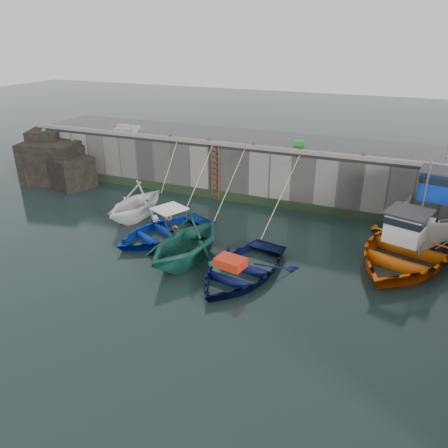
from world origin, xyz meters
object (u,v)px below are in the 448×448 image
at_px(boat_near_blue, 162,237).
at_px(boat_far_white, 432,218).
at_px(bollard_e, 364,157).
at_px(boat_near_white, 138,217).
at_px(bollard_a, 171,137).
at_px(boat_near_blacktrim, 187,261).
at_px(fish_crate, 299,143).
at_px(boat_far_orange, 406,249).
at_px(ladder, 215,173).
at_px(bollard_d, 301,150).
at_px(bollard_c, 254,146).
at_px(bollard_b, 209,141).
at_px(boat_near_navy, 241,275).

bearing_deg(boat_near_blue, boat_far_white, 46.48).
distance_m(boat_far_white, bollard_e, 4.33).
distance_m(boat_near_white, bollard_a, 5.52).
xyz_separation_m(boat_near_blacktrim, bollard_a, (-4.96, 7.69, 3.30)).
xyz_separation_m(boat_far_white, fish_crate, (-7.18, 2.90, 2.20)).
bearing_deg(boat_near_blue, boat_far_orange, 35.77).
xyz_separation_m(ladder, bollard_a, (-3.00, 0.34, 1.71)).
relative_size(boat_near_white, bollard_d, 15.10).
height_order(ladder, bollard_c, bollard_c).
bearing_deg(boat_near_white, ladder, 60.52).
relative_size(boat_far_orange, bollard_c, 29.95).
bearing_deg(boat_near_white, bollard_b, 67.54).
distance_m(boat_near_white, bollard_b, 5.93).
bearing_deg(bollard_e, bollard_d, 180.00).
distance_m(boat_near_blacktrim, fish_crate, 10.13).
bearing_deg(boat_near_blue, ladder, 112.10).
relative_size(boat_far_white, bollard_a, 25.08).
distance_m(boat_far_white, boat_far_orange, 2.81).
bearing_deg(bollard_b, bollard_c, 0.00).
distance_m(ladder, boat_far_white, 11.55).
height_order(boat_near_white, bollard_c, bollard_c).
distance_m(boat_far_orange, bollard_a, 14.39).
bearing_deg(bollard_a, bollard_c, 0.00).
bearing_deg(boat_near_blue, fish_crate, 83.70).
height_order(bollard_c, bollard_d, same).
height_order(bollard_b, bollard_e, same).
bearing_deg(bollard_c, bollard_e, 0.00).
height_order(boat_near_blacktrim, fish_crate, fish_crate).
xyz_separation_m(boat_near_blacktrim, bollard_c, (0.24, 7.69, 3.30)).
relative_size(bollard_a, bollard_c, 1.00).
relative_size(boat_near_blue, bollard_b, 17.70).
height_order(boat_near_blacktrim, boat_far_white, boat_far_white).
relative_size(boat_far_orange, bollard_a, 29.95).
height_order(bollard_a, bollard_b, same).
bearing_deg(bollard_d, boat_near_blue, -129.84).
bearing_deg(boat_far_orange, bollard_d, 162.84).
relative_size(boat_far_white, fish_crate, 11.55).
xyz_separation_m(fish_crate, bollard_e, (3.69, -1.60, 0.01)).
height_order(boat_near_white, bollard_a, bollard_a).
relative_size(boat_far_white, bollard_b, 25.08).
height_order(boat_near_blue, boat_far_orange, boat_far_orange).
relative_size(boat_near_navy, bollard_b, 18.66).
xyz_separation_m(boat_near_white, bollard_a, (-0.30, 4.41, 3.30)).
distance_m(ladder, boat_near_white, 5.14).
relative_size(boat_near_navy, bollard_c, 18.66).
distance_m(boat_near_navy, fish_crate, 10.08).
height_order(boat_near_white, bollard_e, bollard_e).
distance_m(boat_near_white, fish_crate, 9.81).
height_order(boat_near_blue, bollard_e, bollard_e).
distance_m(boat_near_blacktrim, boat_near_navy, 2.58).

